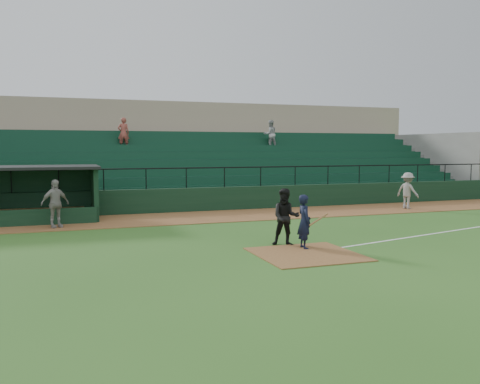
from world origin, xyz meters
name	(u,v)px	position (x,y,z in m)	size (l,w,h in m)	color
ground	(292,248)	(0.00, 0.00, 0.00)	(90.00, 90.00, 0.00)	#2D5C1D
warning_track	(219,216)	(0.00, 8.00, 0.01)	(40.00, 4.00, 0.03)	brown
home_plate_dirt	(307,254)	(0.00, -1.00, 0.01)	(3.00, 3.00, 0.03)	brown
foul_line	(463,229)	(8.00, 1.20, 0.01)	(18.00, 0.09, 0.01)	white
stadium_structure	(178,162)	(0.00, 16.46, 2.30)	(38.00, 13.08, 6.40)	black
batter_at_plate	(304,222)	(0.33, -0.18, 0.87)	(1.02, 0.70, 1.74)	black
umpire	(286,217)	(0.01, 0.53, 0.94)	(0.91, 0.71, 1.88)	black
runner	(408,191)	(10.16, 7.43, 0.98)	(1.22, 0.70, 1.89)	gray
dugout_player_a	(55,204)	(-7.16, 6.86, 0.99)	(1.13, 0.47, 1.92)	gray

